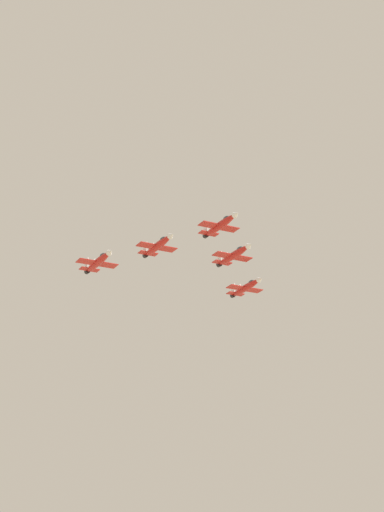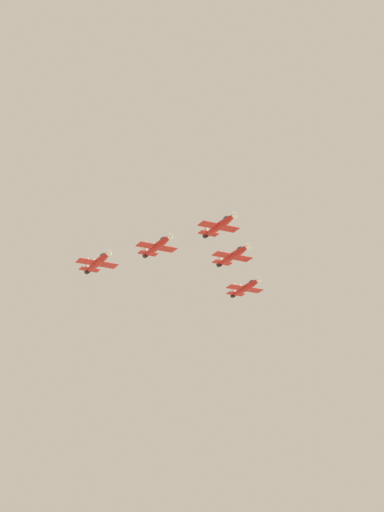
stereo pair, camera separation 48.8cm
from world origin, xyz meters
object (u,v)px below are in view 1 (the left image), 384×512
(jet_lead, at_px, (220,225))
(jet_right_outer, at_px, (98,262))
(jet_right_wingman, at_px, (158,245))
(jet_left_wingman, at_px, (234,255))
(jet_left_outer, at_px, (246,287))

(jet_lead, distance_m, jet_right_outer, 31.89)
(jet_right_wingman, xyz_separation_m, jet_right_outer, (-6.67, 14.31, -1.81))
(jet_lead, distance_m, jet_left_wingman, 15.86)
(jet_right_outer, bearing_deg, jet_left_wingman, 68.78)
(jet_left_wingman, height_order, jet_right_outer, jet_left_wingman)
(jet_left_wingman, bearing_deg, jet_lead, -41.29)
(jet_left_outer, bearing_deg, jet_right_wingman, -68.36)
(jet_left_wingman, xyz_separation_m, jet_right_wingman, (-19.72, 5.43, -1.10))
(jet_right_wingman, distance_m, jet_right_outer, 15.89)
(jet_right_outer, bearing_deg, jet_lead, 40.56)
(jet_left_outer, xyz_separation_m, jet_right_outer, (-39.43, 10.85, 0.19))
(jet_left_wingman, distance_m, jet_right_outer, 33.08)
(jet_right_wingman, relative_size, jet_left_outer, 1.01)
(jet_left_wingman, relative_size, jet_right_wingman, 1.03)
(jet_left_outer, distance_m, jet_right_outer, 40.90)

